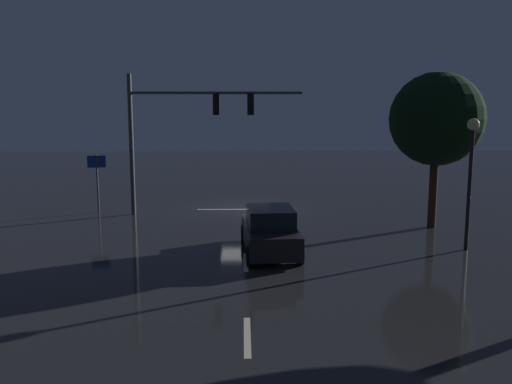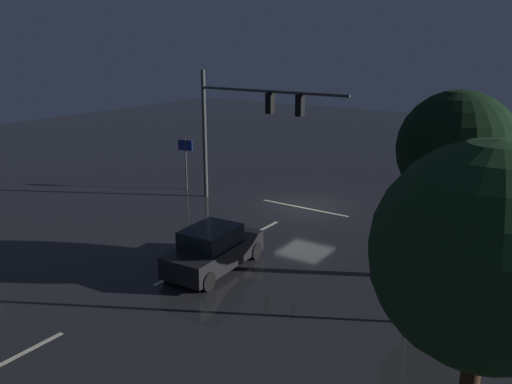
{
  "view_description": "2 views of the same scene",
  "coord_description": "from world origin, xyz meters",
  "px_view_note": "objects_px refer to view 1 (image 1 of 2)",
  "views": [
    {
      "loc": [
        0.08,
        27.45,
        5.13
      ],
      "look_at": [
        -0.49,
        4.27,
        1.54
      ],
      "focal_mm": 37.0,
      "sensor_mm": 36.0,
      "label": 1
    },
    {
      "loc": [
        -12.47,
        23.0,
        8.3
      ],
      "look_at": [
        -0.39,
        5.25,
        2.11
      ],
      "focal_mm": 36.73,
      "sensor_mm": 36.0,
      "label": 2
    }
  ],
  "objects_px": {
    "traffic_signal_assembly": "(186,120)",
    "tree_left_far": "(437,119)",
    "car_approaching": "(270,231)",
    "street_lamp_left_kerb": "(471,158)",
    "route_sign": "(97,171)"
  },
  "relations": [
    {
      "from": "car_approaching",
      "to": "street_lamp_left_kerb",
      "type": "height_order",
      "value": "street_lamp_left_kerb"
    },
    {
      "from": "street_lamp_left_kerb",
      "to": "car_approaching",
      "type": "bearing_deg",
      "value": 1.92
    },
    {
      "from": "car_approaching",
      "to": "street_lamp_left_kerb",
      "type": "xyz_separation_m",
      "value": [
        -7.32,
        -0.24,
        2.62
      ]
    },
    {
      "from": "traffic_signal_assembly",
      "to": "tree_left_far",
      "type": "height_order",
      "value": "traffic_signal_assembly"
    },
    {
      "from": "car_approaching",
      "to": "tree_left_far",
      "type": "xyz_separation_m",
      "value": [
        -7.39,
        -4.09,
        3.95
      ]
    },
    {
      "from": "tree_left_far",
      "to": "car_approaching",
      "type": "bearing_deg",
      "value": 28.92
    },
    {
      "from": "street_lamp_left_kerb",
      "to": "route_sign",
      "type": "bearing_deg",
      "value": -25.97
    },
    {
      "from": "route_sign",
      "to": "tree_left_far",
      "type": "bearing_deg",
      "value": 166.5
    },
    {
      "from": "car_approaching",
      "to": "tree_left_far",
      "type": "distance_m",
      "value": 9.33
    },
    {
      "from": "car_approaching",
      "to": "street_lamp_left_kerb",
      "type": "distance_m",
      "value": 7.78
    },
    {
      "from": "street_lamp_left_kerb",
      "to": "tree_left_far",
      "type": "distance_m",
      "value": 4.06
    },
    {
      "from": "traffic_signal_assembly",
      "to": "tree_left_far",
      "type": "bearing_deg",
      "value": 163.58
    },
    {
      "from": "street_lamp_left_kerb",
      "to": "tree_left_far",
      "type": "height_order",
      "value": "tree_left_far"
    },
    {
      "from": "street_lamp_left_kerb",
      "to": "route_sign",
      "type": "relative_size",
      "value": 1.65
    },
    {
      "from": "street_lamp_left_kerb",
      "to": "tree_left_far",
      "type": "bearing_deg",
      "value": -91.09
    }
  ]
}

